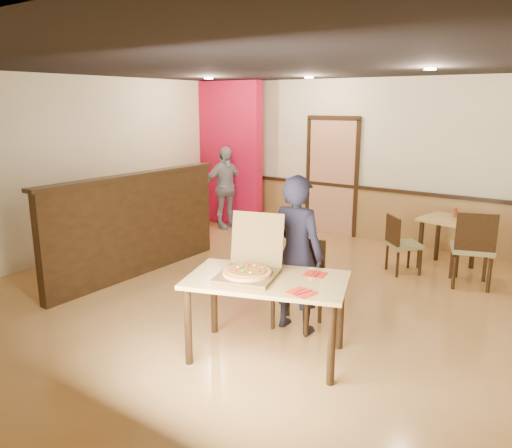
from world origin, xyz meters
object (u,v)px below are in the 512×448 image
(side_table, at_px, (448,230))
(diner, at_px, (296,254))
(main_table, at_px, (267,289))
(condiment, at_px, (455,213))
(diner_chair, at_px, (300,279))
(pizza_box, at_px, (249,269))
(side_chair_right, at_px, (473,246))
(side_chair_left, at_px, (400,242))
(passerby, at_px, (225,188))

(side_table, bearing_deg, diner, -104.59)
(main_table, distance_m, diner, 0.69)
(main_table, distance_m, condiment, 3.89)
(diner_chair, xyz_separation_m, side_table, (0.82, 2.88, 0.06))
(condiment, bearing_deg, pizza_box, -103.50)
(side_table, distance_m, pizza_box, 3.86)
(diner_chair, bearing_deg, diner, -83.17)
(diner_chair, distance_m, pizza_box, 0.94)
(condiment, bearing_deg, side_chair_right, -59.91)
(side_chair_right, distance_m, condiment, 0.90)
(side_chair_left, xyz_separation_m, passerby, (-3.72, 0.69, 0.33))
(diner, xyz_separation_m, condiment, (0.83, 3.15, -0.02))
(side_chair_right, distance_m, side_table, 0.78)
(side_chair_right, xyz_separation_m, side_table, (-0.47, 0.62, 0.02))
(diner, height_order, pizza_box, diner)
(side_chair_left, height_order, passerby, passerby)
(side_table, relative_size, pizza_box, 1.11)
(side_chair_right, distance_m, passerby, 4.75)
(condiment, bearing_deg, side_chair_left, -127.06)
(diner, bearing_deg, pizza_box, 82.22)
(side_chair_left, distance_m, side_chair_right, 0.97)
(side_chair_right, xyz_separation_m, passerby, (-4.69, 0.72, 0.22))
(main_table, relative_size, side_chair_left, 2.00)
(diner, relative_size, passerby, 1.07)
(diner_chair, distance_m, diner, 0.36)
(pizza_box, bearing_deg, diner, 65.84)
(side_table, bearing_deg, pizza_box, -103.27)
(passerby, xyz_separation_m, condiment, (4.26, 0.02, 0.04))
(passerby, height_order, pizza_box, passerby)
(main_table, height_order, side_table, main_table)
(diner_chair, bearing_deg, side_chair_right, 53.89)
(main_table, relative_size, pizza_box, 2.25)
(side_chair_right, bearing_deg, diner, 44.61)
(side_chair_right, relative_size, passerby, 0.66)
(side_chair_right, xyz_separation_m, condiment, (-0.43, 0.74, 0.26))
(side_chair_right, distance_m, diner, 2.73)
(side_table, xyz_separation_m, diner, (-0.79, -3.03, 0.26))
(diner, bearing_deg, side_chair_right, -117.87)
(main_table, height_order, diner, diner)
(diner_chair, distance_m, passerby, 4.52)
(side_chair_right, height_order, side_table, side_chair_right)
(side_chair_right, height_order, condiment, side_chair_right)
(main_table, height_order, side_chair_left, side_chair_left)
(diner_chair, height_order, condiment, diner_chair)
(pizza_box, height_order, condiment, pizza_box)
(side_chair_right, xyz_separation_m, pizza_box, (-1.36, -3.13, 0.30))
(side_chair_left, relative_size, side_chair_right, 0.81)
(main_table, bearing_deg, passerby, 113.51)
(side_table, relative_size, passerby, 0.52)
(passerby, bearing_deg, side_chair_left, -78.51)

